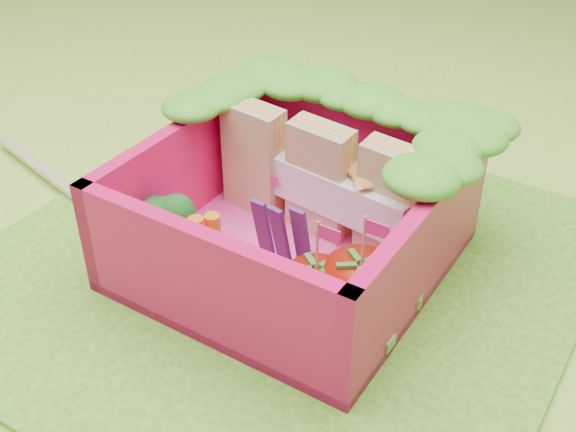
{
  "coord_description": "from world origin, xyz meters",
  "views": [
    {
      "loc": [
        1.44,
        -2.19,
        2.14
      ],
      "look_at": [
        0.02,
        0.05,
        0.28
      ],
      "focal_mm": 45.0,
      "sensor_mm": 36.0,
      "label": 1
    }
  ],
  "objects_px": {
    "strawberry_right": "(360,294)",
    "chopsticks": "(108,219)",
    "sandwich_stack": "(321,181)",
    "broccoli": "(163,217)",
    "bento_box": "(292,213)",
    "strawberry_left": "(316,291)"
  },
  "relations": [
    {
      "from": "strawberry_right",
      "to": "chopsticks",
      "type": "height_order",
      "value": "strawberry_right"
    },
    {
      "from": "sandwich_stack",
      "to": "chopsticks",
      "type": "distance_m",
      "value": 1.1
    },
    {
      "from": "sandwich_stack",
      "to": "strawberry_right",
      "type": "relative_size",
      "value": 2.01
    },
    {
      "from": "broccoli",
      "to": "strawberry_right",
      "type": "relative_size",
      "value": 0.59
    },
    {
      "from": "bento_box",
      "to": "broccoli",
      "type": "distance_m",
      "value": 0.59
    },
    {
      "from": "broccoli",
      "to": "sandwich_stack",
      "type": "bearing_deg",
      "value": 45.48
    },
    {
      "from": "bento_box",
      "to": "strawberry_right",
      "type": "distance_m",
      "value": 0.54
    },
    {
      "from": "strawberry_left",
      "to": "bento_box",
      "type": "bearing_deg",
      "value": 135.36
    },
    {
      "from": "broccoli",
      "to": "bento_box",
      "type": "bearing_deg",
      "value": 29.07
    },
    {
      "from": "bento_box",
      "to": "strawberry_left",
      "type": "xyz_separation_m",
      "value": [
        0.3,
        -0.3,
        -0.1
      ]
    },
    {
      "from": "bento_box",
      "to": "sandwich_stack",
      "type": "height_order",
      "value": "sandwich_stack"
    },
    {
      "from": "strawberry_left",
      "to": "strawberry_right",
      "type": "height_order",
      "value": "strawberry_right"
    },
    {
      "from": "sandwich_stack",
      "to": "strawberry_right",
      "type": "distance_m",
      "value": 0.69
    },
    {
      "from": "strawberry_left",
      "to": "chopsticks",
      "type": "xyz_separation_m",
      "value": [
        -1.25,
        0.07,
        -0.15
      ]
    },
    {
      "from": "bento_box",
      "to": "strawberry_left",
      "type": "relative_size",
      "value": 2.74
    },
    {
      "from": "broccoli",
      "to": "strawberry_left",
      "type": "height_order",
      "value": "strawberry_left"
    },
    {
      "from": "bento_box",
      "to": "chopsticks",
      "type": "bearing_deg",
      "value": -166.2
    },
    {
      "from": "bento_box",
      "to": "strawberry_right",
      "type": "bearing_deg",
      "value": -27.43
    },
    {
      "from": "broccoli",
      "to": "chopsticks",
      "type": "height_order",
      "value": "broccoli"
    },
    {
      "from": "strawberry_right",
      "to": "sandwich_stack",
      "type": "bearing_deg",
      "value": 133.73
    },
    {
      "from": "broccoli",
      "to": "strawberry_right",
      "type": "height_order",
      "value": "strawberry_right"
    },
    {
      "from": "broccoli",
      "to": "strawberry_right",
      "type": "xyz_separation_m",
      "value": [
        0.99,
        0.04,
        -0.03
      ]
    }
  ]
}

